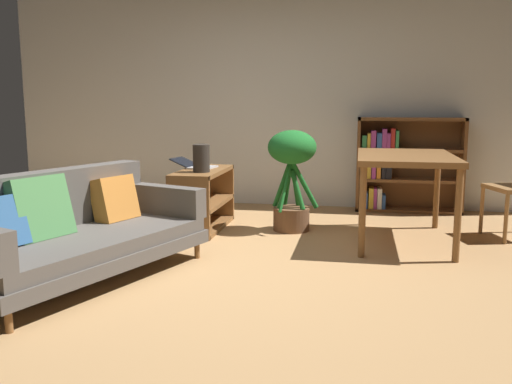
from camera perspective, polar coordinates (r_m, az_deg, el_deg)
ground_plane at (r=4.32m, az=-3.37°, el=-7.56°), size 8.16×8.16×0.00m
back_wall_panel at (r=6.79m, az=2.17°, el=10.06°), size 6.80×0.10×2.70m
fabric_couch at (r=4.14m, az=-18.84°, el=-3.69°), size 1.46×2.06×0.76m
media_console at (r=5.51m, az=-5.56°, el=-0.81°), size 0.41×1.00×0.60m
open_laptop at (r=5.62m, az=-6.29°, el=2.78°), size 0.46×0.35×0.10m
desk_speaker at (r=5.25m, az=-5.74°, el=3.52°), size 0.16×0.16×0.26m
potted_floor_plant at (r=5.36m, az=3.77°, el=2.46°), size 0.50×0.51×1.00m
dining_table at (r=5.09m, az=15.31°, el=2.89°), size 0.84×1.34×0.80m
bookshelf at (r=6.59m, az=14.93°, el=2.72°), size 1.20×0.30×1.09m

